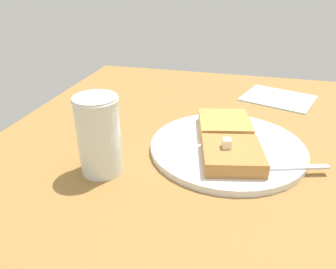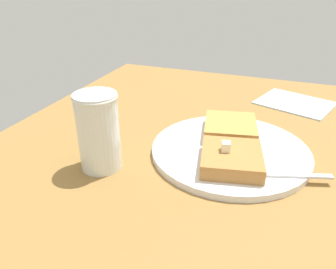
% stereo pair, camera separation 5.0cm
% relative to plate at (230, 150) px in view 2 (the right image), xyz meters
% --- Properties ---
extents(table_surface, '(0.96, 0.96, 0.03)m').
position_rel_plate_xyz_m(table_surface, '(-0.04, -0.06, -0.02)').
color(table_surface, olive).
rests_on(table_surface, ground).
extents(plate, '(0.26, 0.26, 0.01)m').
position_rel_plate_xyz_m(plate, '(0.00, 0.00, 0.00)').
color(plate, silver).
rests_on(plate, table_surface).
extents(toast_slice_left, '(0.11, 0.11, 0.02)m').
position_rel_plate_xyz_m(toast_slice_left, '(-0.05, -0.01, 0.02)').
color(toast_slice_left, '#AD7439').
rests_on(toast_slice_left, plate).
extents(toast_slice_middle, '(0.11, 0.11, 0.02)m').
position_rel_plate_xyz_m(toast_slice_middle, '(0.05, 0.01, 0.02)').
color(toast_slice_middle, gold).
rests_on(toast_slice_middle, plate).
extents(butter_pat_primary, '(0.02, 0.02, 0.01)m').
position_rel_plate_xyz_m(butter_pat_primary, '(-0.05, -0.00, 0.03)').
color(butter_pat_primary, '#F3EEC9').
rests_on(butter_pat_primary, toast_slice_left).
extents(fork, '(0.06, 0.16, 0.00)m').
position_rel_plate_xyz_m(fork, '(-0.06, -0.06, 0.01)').
color(fork, silver).
rests_on(fork, plate).
extents(syrup_jar, '(0.06, 0.06, 0.12)m').
position_rel_plate_xyz_m(syrup_jar, '(-0.11, 0.18, 0.05)').
color(syrup_jar, '#57260E').
rests_on(syrup_jar, table_surface).
extents(napkin, '(0.17, 0.18, 0.00)m').
position_rel_plate_xyz_m(napkin, '(0.27, -0.09, -0.00)').
color(napkin, silver).
rests_on(napkin, table_surface).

